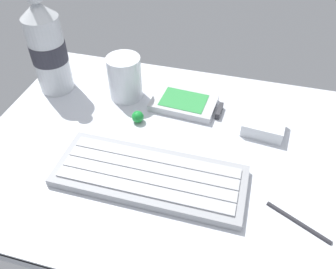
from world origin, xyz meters
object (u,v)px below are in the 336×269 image
keyboard (150,176)px  handheld_device (187,104)px  water_bottle (48,48)px  stylus_pen (298,221)px  juice_cup (125,79)px  charger_block (264,126)px  trackball_mouse (138,117)px

keyboard → handheld_device: bearing=85.2°
water_bottle → stylus_pen: water_bottle is taller
water_bottle → stylus_pen: bearing=-23.0°
juice_cup → stylus_pen: bearing=-32.8°
keyboard → handheld_device: (1.56, 18.79, -0.08)cm
handheld_device → charger_block: (14.39, -3.17, 0.47)cm
juice_cup → stylus_pen: size_ratio=0.89×
water_bottle → trackball_mouse: 21.48cm
juice_cup → handheld_device: bearing=-1.3°
handheld_device → stylus_pen: handheld_device is taller
keyboard → trackball_mouse: (-6.09, 12.30, 0.29)cm
keyboard → stylus_pen: 22.02cm
charger_block → trackball_mouse: 22.30cm
juice_cup → trackball_mouse: size_ratio=3.86×
water_bottle → charger_block: bearing=-3.3°
trackball_mouse → keyboard: bearing=-63.6°
juice_cup → stylus_pen: (32.70, -21.08, -3.56)cm
juice_cup → water_bottle: size_ratio=0.41×
trackball_mouse → stylus_pen: bearing=-27.1°
water_bottle → trackball_mouse: (19.15, -5.69, -7.91)cm
juice_cup → charger_block: (26.74, -3.44, -2.71)cm
handheld_device → juice_cup: (-12.35, 0.27, 3.18)cm
water_bottle → trackball_mouse: bearing=-16.6°
keyboard → stylus_pen: (21.92, -2.03, -0.46)cm
handheld_device → juice_cup: 12.75cm
juice_cup → water_bottle: water_bottle is taller
keyboard → trackball_mouse: size_ratio=13.21×
keyboard → charger_block: charger_block is taller
keyboard → water_bottle: water_bottle is taller
keyboard → juice_cup: juice_cup is taller
handheld_device → trackball_mouse: size_ratio=5.99×
handheld_device → trackball_mouse: 10.05cm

